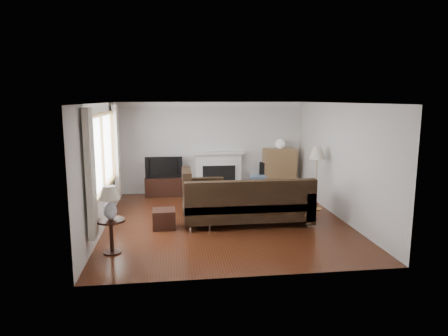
{
  "coord_description": "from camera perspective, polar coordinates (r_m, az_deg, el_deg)",
  "views": [
    {
      "loc": [
        -1.08,
        -8.17,
        2.58
      ],
      "look_at": [
        0.0,
        0.3,
        1.1
      ],
      "focal_mm": 32.0,
      "sensor_mm": 36.0,
      "label": 1
    }
  ],
  "objects": [
    {
      "name": "floor_lamp",
      "position": [
        9.57,
        13.06,
        -1.49
      ],
      "size": [
        0.42,
        0.42,
        1.49
      ],
      "primitive_type": "cube",
      "rotation": [
        0.0,
        0.0,
        0.11
      ],
      "color": "#AD803C",
      "rests_on": "ground"
    },
    {
      "name": "curtain_far",
      "position": [
        9.65,
        -15.09,
        2.47
      ],
      "size": [
        0.1,
        0.35,
        2.1
      ],
      "primitive_type": "cube",
      "color": "beige",
      "rests_on": "room"
    },
    {
      "name": "bookshelf",
      "position": [
        11.24,
        7.91,
        -0.34
      ],
      "size": [
        0.89,
        0.42,
        1.22
      ],
      "primitive_type": "cube",
      "color": "olive",
      "rests_on": "ground"
    },
    {
      "name": "table_lamp",
      "position": [
        6.91,
        -15.99,
        -4.85
      ],
      "size": [
        0.35,
        0.35,
        0.56
      ],
      "primitive_type": "cube",
      "color": "silver",
      "rests_on": "side_table"
    },
    {
      "name": "globe_lamp",
      "position": [
        11.14,
        8.0,
        3.42
      ],
      "size": [
        0.26,
        0.26,
        0.26
      ],
      "primitive_type": "sphere",
      "color": "white",
      "rests_on": "bookshelf"
    },
    {
      "name": "fireplace",
      "position": [
        11.06,
        -0.77,
        -0.61
      ],
      "size": [
        1.4,
        0.26,
        1.15
      ],
      "primitive_type": "cube",
      "color": "white",
      "rests_on": "room"
    },
    {
      "name": "footstool",
      "position": [
        8.21,
        -8.56,
        -7.19
      ],
      "size": [
        0.47,
        0.47,
        0.38
      ],
      "primitive_type": "cube",
      "rotation": [
        0.0,
        0.0,
        0.03
      ],
      "color": "black",
      "rests_on": "ground"
    },
    {
      "name": "window",
      "position": [
        8.15,
        -16.9,
        2.15
      ],
      "size": [
        0.12,
        2.74,
        1.54
      ],
      "primitive_type": "cube",
      "color": "brown",
      "rests_on": "room"
    },
    {
      "name": "curtain_near",
      "position": [
        6.68,
        -18.53,
        -0.85
      ],
      "size": [
        0.1,
        0.35,
        2.1
      ],
      "primitive_type": "cube",
      "color": "beige",
      "rests_on": "room"
    },
    {
      "name": "room",
      "position": [
        8.34,
        0.26,
        0.67
      ],
      "size": [
        5.1,
        5.6,
        2.54
      ],
      "color": "#461F0F",
      "rests_on": "ground"
    },
    {
      "name": "television",
      "position": [
        10.81,
        -8.58,
        0.2
      ],
      "size": [
        0.98,
        0.13,
        0.56
      ],
      "primitive_type": "imported",
      "color": "black",
      "rests_on": "tv_stand"
    },
    {
      "name": "tv_stand",
      "position": [
        10.91,
        -8.51,
        -2.58
      ],
      "size": [
        1.01,
        0.46,
        0.51
      ],
      "primitive_type": "cube",
      "color": "black",
      "rests_on": "ground"
    },
    {
      "name": "coffee_table",
      "position": [
        10.04,
        1.74,
        -3.92
      ],
      "size": [
        1.1,
        0.81,
        0.38
      ],
      "primitive_type": "cube",
      "rotation": [
        0.0,
        0.0,
        0.31
      ],
      "color": "olive",
      "rests_on": "ground"
    },
    {
      "name": "side_table",
      "position": [
        7.08,
        -15.77,
        -9.38
      ],
      "size": [
        0.47,
        0.47,
        0.59
      ],
      "primitive_type": "cube",
      "color": "black",
      "rests_on": "ground"
    },
    {
      "name": "speaker_left",
      "position": [
        10.92,
        -6.72,
        -1.38
      ],
      "size": [
        0.3,
        0.34,
        0.94
      ],
      "primitive_type": "cube",
      "rotation": [
        0.0,
        0.0,
        0.13
      ],
      "color": "black",
      "rests_on": "ground"
    },
    {
      "name": "speaker_right",
      "position": [
        11.21,
        5.7,
        -1.33
      ],
      "size": [
        0.27,
        0.31,
        0.83
      ],
      "primitive_type": "cube",
      "rotation": [
        0.0,
        0.0,
        -0.14
      ],
      "color": "black",
      "rests_on": "ground"
    },
    {
      "name": "sectional_sofa",
      "position": [
        8.37,
        3.35,
        -4.82
      ],
      "size": [
        2.87,
        2.1,
        0.93
      ],
      "primitive_type": "cube",
      "color": "black",
      "rests_on": "ground"
    }
  ]
}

